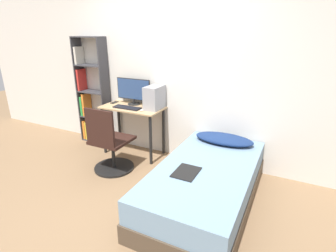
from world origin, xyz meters
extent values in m
plane|color=#846647|center=(0.00, 0.00, 0.00)|extent=(14.00, 14.00, 0.00)
cube|color=silver|center=(0.00, 1.50, 1.25)|extent=(8.00, 0.05, 2.50)
cube|color=tan|center=(-0.48, 1.23, 0.77)|extent=(0.96, 0.50, 0.02)
cylinder|color=black|center=(-0.91, 1.02, 0.38)|extent=(0.04, 0.04, 0.76)
cylinder|color=black|center=(-0.05, 1.02, 0.38)|extent=(0.04, 0.04, 0.76)
cylinder|color=black|center=(-0.91, 1.43, 0.38)|extent=(0.04, 0.04, 0.76)
cylinder|color=black|center=(-0.05, 1.43, 0.38)|extent=(0.04, 0.04, 0.76)
cube|color=#38383D|center=(-1.63, 1.36, 0.90)|extent=(0.02, 0.23, 1.80)
cube|color=#38383D|center=(-1.10, 1.36, 0.90)|extent=(0.02, 0.23, 1.80)
cube|color=#38383D|center=(-1.36, 1.36, 0.01)|extent=(0.52, 0.23, 0.02)
cube|color=#38383D|center=(-1.36, 1.36, 0.45)|extent=(0.52, 0.23, 0.02)
cube|color=#38383D|center=(-1.36, 1.36, 0.90)|extent=(0.52, 0.23, 0.02)
cube|color=#38383D|center=(-1.36, 1.36, 1.34)|extent=(0.52, 0.23, 0.02)
cube|color=#38383D|center=(-1.36, 1.36, 1.79)|extent=(0.52, 0.23, 0.02)
cube|color=orange|center=(-1.59, 1.36, 0.19)|extent=(0.04, 0.20, 0.34)
cube|color=gold|center=(-1.55, 1.36, 0.18)|extent=(0.03, 0.20, 0.32)
cube|color=green|center=(-1.59, 1.36, 0.63)|extent=(0.04, 0.20, 0.34)
cube|color=orange|center=(-1.54, 1.36, 0.66)|extent=(0.04, 0.20, 0.39)
cube|color=red|center=(-1.60, 1.36, 1.09)|extent=(0.04, 0.20, 0.36)
cube|color=beige|center=(-1.59, 1.36, 1.49)|extent=(0.04, 0.20, 0.28)
cylinder|color=black|center=(-0.46, 0.67, 0.01)|extent=(0.57, 0.57, 0.03)
cylinder|color=black|center=(-0.46, 0.67, 0.23)|extent=(0.05, 0.05, 0.40)
cube|color=black|center=(-0.46, 0.67, 0.45)|extent=(0.49, 0.49, 0.04)
cube|color=black|center=(-0.46, 0.44, 0.70)|extent=(0.44, 0.04, 0.48)
cube|color=#4C3D2D|center=(0.97, 0.50, 0.11)|extent=(1.02, 1.95, 0.21)
cube|color=#708EA8|center=(0.97, 0.50, 0.34)|extent=(0.99, 1.91, 0.26)
ellipsoid|color=navy|center=(0.97, 1.22, 0.52)|extent=(0.77, 0.36, 0.11)
cube|color=black|center=(0.82, 0.27, 0.47)|extent=(0.24, 0.32, 0.01)
cylinder|color=black|center=(-0.54, 1.36, 0.78)|extent=(0.20, 0.20, 0.01)
cylinder|color=black|center=(-0.54, 1.36, 0.83)|extent=(0.04, 0.04, 0.08)
cube|color=black|center=(-0.54, 1.37, 1.02)|extent=(0.59, 0.01, 0.33)
cube|color=navy|center=(-0.54, 1.36, 1.02)|extent=(0.57, 0.01, 0.31)
cube|color=black|center=(-0.51, 1.13, 0.79)|extent=(0.43, 0.15, 0.02)
cube|color=#99999E|center=(-0.13, 1.29, 0.95)|extent=(0.21, 0.34, 0.34)
ellipsoid|color=silver|center=(-0.24, 1.13, 0.79)|extent=(0.06, 0.09, 0.02)
cube|color=black|center=(-0.88, 1.30, 0.78)|extent=(0.07, 0.14, 0.01)
camera|label=1|loc=(1.74, -1.99, 1.88)|focal=28.00mm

